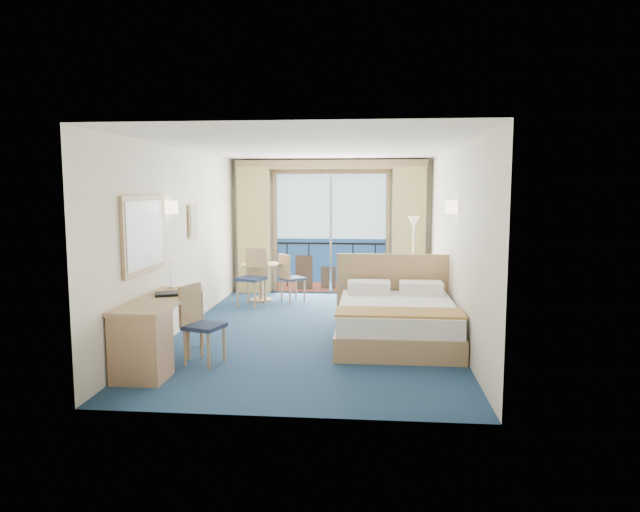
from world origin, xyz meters
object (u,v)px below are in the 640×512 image
Objects in this scene: round_table at (261,273)px; table_chair_b at (254,273)px; armchair at (392,285)px; desk at (146,338)px; nightstand at (430,304)px; bed at (396,319)px; table_chair_a at (289,275)px; desk_chair at (198,319)px; floor_lamp at (414,238)px.

table_chair_b is at bearing -96.79° from round_table.
armchair is 1.07× the size of round_table.
desk is at bearing -76.75° from table_chair_b.
desk is (-3.47, -3.01, 0.17)m from nightstand.
bed reaches higher than table_chair_b.
round_table reaches higher than nightstand.
table_chair_b is at bearing 84.37° from desk.
table_chair_a reaches higher than nightstand.
table_chair_b is (-2.50, -0.19, 0.20)m from armchair.
desk is 4.04m from table_chair_b.
desk_chair reaches higher than round_table.
nightstand is 3.92m from desk_chair.
desk reaches higher than armchair.
nightstand is 1.33m from armchair.
desk is (-2.90, -4.21, 0.06)m from armchair.
round_table is at bearing 154.70° from nightstand.
bed is 1.40m from nightstand.
nightstand is 0.32× the size of desk.
bed reaches higher than armchair.
armchair is at bearing -15.88° from desk_chair.
desk_chair is 1.06× the size of table_chair_a.
bed is 3.26m from table_chair_a.
armchair is 2.47m from round_table.
armchair is at bearing -5.30° from round_table.
table_chair_b reaches higher than table_chair_a.
bed is at bearing -115.10° from nightstand.
table_chair_a is at bearing 150.81° from nightstand.
desk_chair is (-2.43, -1.21, 0.23)m from bed.
nightstand is 3.35m from round_table.
floor_lamp is 2.39m from table_chair_a.
armchair is (0.03, 2.47, 0.07)m from bed.
table_chair_b reaches higher than round_table.
bed is 2.03× the size of table_chair_b.
desk is 1.65× the size of table_chair_b.
floor_lamp is 0.94× the size of desk.
bed reaches higher than desk_chair.
bed is 2.72m from desk_chair.
armchair is 2.52m from table_chair_b.
bed is 3.80× the size of nightstand.
table_chair_a is (-2.47, 1.38, 0.23)m from nightstand.
desk_chair reaches higher than table_chair_a.
round_table is 0.55m from table_chair_a.
table_chair_b is at bearing -50.49° from armchair.
table_chair_a reaches higher than round_table.
table_chair_b is at bearing -172.39° from floor_lamp.
floor_lamp reaches higher than table_chair_b.
round_table is (-3.02, 1.43, 0.26)m from nightstand.
bed is at bearing -98.75° from floor_lamp.
desk_chair is at bearing -126.25° from floor_lamp.
nightstand is at bearing 64.90° from bed.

